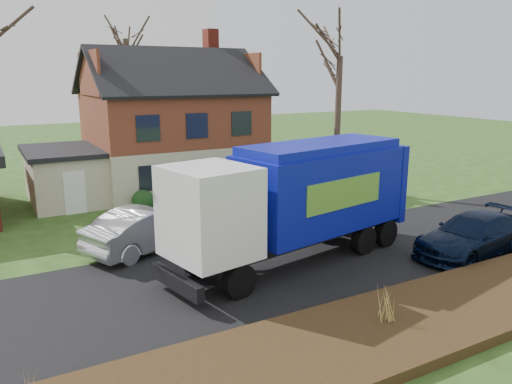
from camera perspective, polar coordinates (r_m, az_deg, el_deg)
ground at (r=17.31m, az=0.58°, el=-9.08°), size 120.00×120.00×0.00m
road at (r=17.30m, az=0.58°, el=-9.05°), size 80.00×7.00×0.02m
mulch_verge at (r=13.35m, az=12.37°, el=-15.85°), size 80.00×3.50×0.30m
main_house at (r=29.48m, az=-10.45°, el=8.08°), size 12.95×8.95×9.26m
garbage_truck at (r=17.67m, az=5.00°, el=-0.36°), size 10.16×4.44×4.22m
silver_sedan at (r=19.59m, az=-12.14°, el=-4.06°), size 5.43×3.64×1.69m
navy_wagon at (r=20.32m, az=23.49°, el=-4.52°), size 5.43×2.68×1.52m
tree_front_east at (r=28.89m, az=9.68°, el=17.51°), size 3.90×3.90×10.83m
tree_back at (r=37.93m, az=-14.84°, el=18.39°), size 3.88×3.88×12.29m
grass_clump_mid at (r=13.78m, az=14.80°, el=-12.13°), size 0.34×0.28×0.95m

